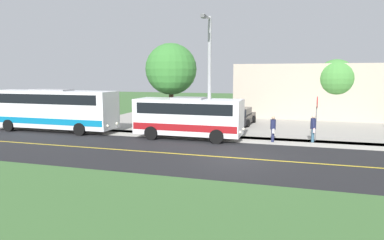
{
  "coord_description": "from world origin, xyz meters",
  "views": [
    {
      "loc": [
        17.15,
        2.88,
        4.27
      ],
      "look_at": [
        -3.5,
        -3.38,
        1.4
      ],
      "focal_mm": 32.08,
      "sensor_mm": 36.0,
      "label": 1
    }
  ],
  "objects_px": {
    "parked_car_near": "(241,116)",
    "commercial_building": "(324,90)",
    "transit_bus_rear": "(53,108)",
    "stop_sign": "(317,111)",
    "tree_lot_edge": "(336,79)",
    "pedestrian_waiting": "(273,128)",
    "pedestrian_with_bags": "(313,127)",
    "street_light_pole": "(209,72)",
    "shuttle_bus_front": "(189,116)",
    "tree_curbside": "(171,69)"
  },
  "relations": [
    {
      "from": "pedestrian_with_bags",
      "to": "tree_curbside",
      "type": "relative_size",
      "value": 0.26
    },
    {
      "from": "pedestrian_waiting",
      "to": "parked_car_near",
      "type": "height_order",
      "value": "pedestrian_waiting"
    },
    {
      "from": "tree_curbside",
      "to": "tree_lot_edge",
      "type": "distance_m",
      "value": 16.11
    },
    {
      "from": "pedestrian_with_bags",
      "to": "stop_sign",
      "type": "xyz_separation_m",
      "value": [
        -0.47,
        0.19,
        1.03
      ]
    },
    {
      "from": "street_light_pole",
      "to": "commercial_building",
      "type": "relative_size",
      "value": 0.46
    },
    {
      "from": "transit_bus_rear",
      "to": "street_light_pole",
      "type": "distance_m",
      "value": 12.35
    },
    {
      "from": "transit_bus_rear",
      "to": "pedestrian_waiting",
      "type": "xyz_separation_m",
      "value": [
        -0.52,
        16.25,
        -0.86
      ]
    },
    {
      "from": "parked_car_near",
      "to": "pedestrian_waiting",
      "type": "bearing_deg",
      "value": 24.21
    },
    {
      "from": "shuttle_bus_front",
      "to": "street_light_pole",
      "type": "relative_size",
      "value": 0.9
    },
    {
      "from": "parked_car_near",
      "to": "pedestrian_with_bags",
      "type": "bearing_deg",
      "value": 41.2
    },
    {
      "from": "pedestrian_with_bags",
      "to": "parked_car_near",
      "type": "bearing_deg",
      "value": -138.8
    },
    {
      "from": "shuttle_bus_front",
      "to": "pedestrian_waiting",
      "type": "bearing_deg",
      "value": 94.63
    },
    {
      "from": "stop_sign",
      "to": "street_light_pole",
      "type": "bearing_deg",
      "value": -79.85
    },
    {
      "from": "transit_bus_rear",
      "to": "parked_car_near",
      "type": "bearing_deg",
      "value": 120.08
    },
    {
      "from": "pedestrian_waiting",
      "to": "commercial_building",
      "type": "bearing_deg",
      "value": 165.85
    },
    {
      "from": "shuttle_bus_front",
      "to": "street_light_pole",
      "type": "distance_m",
      "value": 3.18
    },
    {
      "from": "stop_sign",
      "to": "commercial_building",
      "type": "distance_m",
      "value": 15.39
    },
    {
      "from": "transit_bus_rear",
      "to": "pedestrian_with_bags",
      "type": "xyz_separation_m",
      "value": [
        -1.17,
        18.69,
        -0.8
      ]
    },
    {
      "from": "pedestrian_with_bags",
      "to": "pedestrian_waiting",
      "type": "relative_size",
      "value": 1.05
    },
    {
      "from": "tree_lot_edge",
      "to": "pedestrian_with_bags",
      "type": "bearing_deg",
      "value": -11.41
    },
    {
      "from": "pedestrian_with_bags",
      "to": "tree_lot_edge",
      "type": "xyz_separation_m",
      "value": [
        -11.77,
        2.38,
        2.95
      ]
    },
    {
      "from": "transit_bus_rear",
      "to": "parked_car_near",
      "type": "xyz_separation_m",
      "value": [
        -7.58,
        13.08,
        -1.05
      ]
    },
    {
      "from": "commercial_building",
      "to": "street_light_pole",
      "type": "bearing_deg",
      "value": -26.79
    },
    {
      "from": "stop_sign",
      "to": "street_light_pole",
      "type": "distance_m",
      "value": 7.36
    },
    {
      "from": "pedestrian_waiting",
      "to": "stop_sign",
      "type": "xyz_separation_m",
      "value": [
        -1.12,
        2.63,
        1.08
      ]
    },
    {
      "from": "shuttle_bus_front",
      "to": "stop_sign",
      "type": "height_order",
      "value": "stop_sign"
    },
    {
      "from": "pedestrian_with_bags",
      "to": "tree_curbside",
      "type": "xyz_separation_m",
      "value": [
        -1.77,
        -10.23,
        3.72
      ]
    },
    {
      "from": "stop_sign",
      "to": "pedestrian_waiting",
      "type": "bearing_deg",
      "value": -66.95
    },
    {
      "from": "street_light_pole",
      "to": "pedestrian_with_bags",
      "type": "bearing_deg",
      "value": 96.45
    },
    {
      "from": "pedestrian_waiting",
      "to": "commercial_building",
      "type": "distance_m",
      "value": 17.02
    },
    {
      "from": "tree_curbside",
      "to": "commercial_building",
      "type": "xyz_separation_m",
      "value": [
        -14.0,
        11.93,
        -2.02
      ]
    },
    {
      "from": "parked_car_near",
      "to": "tree_curbside",
      "type": "xyz_separation_m",
      "value": [
        4.64,
        -4.62,
        3.97
      ]
    },
    {
      "from": "stop_sign",
      "to": "tree_lot_edge",
      "type": "bearing_deg",
      "value": 169.06
    },
    {
      "from": "shuttle_bus_front",
      "to": "tree_lot_edge",
      "type": "bearing_deg",
      "value": 141.29
    },
    {
      "from": "transit_bus_rear",
      "to": "stop_sign",
      "type": "xyz_separation_m",
      "value": [
        -1.64,
        18.88,
        0.22
      ]
    },
    {
      "from": "shuttle_bus_front",
      "to": "commercial_building",
      "type": "height_order",
      "value": "commercial_building"
    },
    {
      "from": "parked_car_near",
      "to": "street_light_pole",
      "type": "bearing_deg",
      "value": -8.19
    },
    {
      "from": "pedestrian_waiting",
      "to": "tree_curbside",
      "type": "bearing_deg",
      "value": -107.25
    },
    {
      "from": "pedestrian_with_bags",
      "to": "tree_lot_edge",
      "type": "height_order",
      "value": "tree_lot_edge"
    },
    {
      "from": "street_light_pole",
      "to": "parked_car_near",
      "type": "height_order",
      "value": "street_light_pole"
    },
    {
      "from": "pedestrian_waiting",
      "to": "tree_lot_edge",
      "type": "distance_m",
      "value": 13.65
    },
    {
      "from": "shuttle_bus_front",
      "to": "tree_lot_edge",
      "type": "height_order",
      "value": "tree_lot_edge"
    },
    {
      "from": "pedestrian_with_bags",
      "to": "tree_curbside",
      "type": "height_order",
      "value": "tree_curbside"
    },
    {
      "from": "parked_car_near",
      "to": "tree_lot_edge",
      "type": "bearing_deg",
      "value": 123.87
    },
    {
      "from": "pedestrian_with_bags",
      "to": "commercial_building",
      "type": "relative_size",
      "value": 0.1
    },
    {
      "from": "parked_car_near",
      "to": "commercial_building",
      "type": "bearing_deg",
      "value": 142.01
    },
    {
      "from": "street_light_pole",
      "to": "commercial_building",
      "type": "distance_m",
      "value": 18.59
    },
    {
      "from": "transit_bus_rear",
      "to": "pedestrian_with_bags",
      "type": "relative_size",
      "value": 5.83
    },
    {
      "from": "stop_sign",
      "to": "tree_lot_edge",
      "type": "xyz_separation_m",
      "value": [
        -11.3,
        2.18,
        1.92
      ]
    },
    {
      "from": "parked_car_near",
      "to": "tree_curbside",
      "type": "distance_m",
      "value": 7.65
    }
  ]
}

